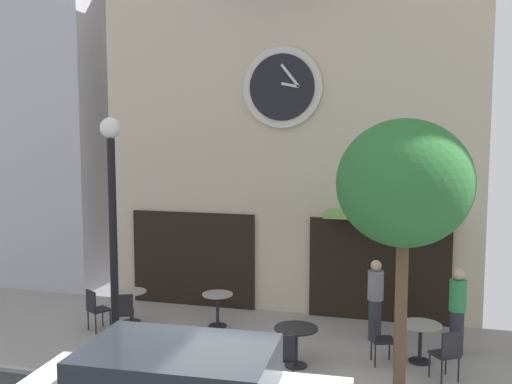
# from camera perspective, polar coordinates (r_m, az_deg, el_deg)

# --- Properties ---
(clock_building) EXTENTS (8.93, 4.29, 10.06)m
(clock_building) POSITION_cam_1_polar(r_m,az_deg,el_deg) (14.72, 3.95, 9.64)
(clock_building) COLOR beige
(clock_building) RESTS_ON ground_plane
(neighbor_building_left) EXTENTS (6.81, 4.21, 11.96)m
(neighbor_building_left) POSITION_cam_1_polar(r_m,az_deg,el_deg) (19.11, -22.60, 10.72)
(neighbor_building_left) COLOR #B2B2BC
(neighbor_building_left) RESTS_ON ground_plane
(street_lamp) EXTENTS (0.36, 0.36, 4.50)m
(street_lamp) POSITION_cam_1_polar(r_m,az_deg,el_deg) (10.44, -13.97, -5.03)
(street_lamp) COLOR black
(street_lamp) RESTS_ON ground_plane
(street_tree) EXTENTS (2.15, 1.94, 4.46)m
(street_tree) POSITION_cam_1_polar(r_m,az_deg,el_deg) (9.38, 14.50, 0.69)
(street_tree) COLOR brown
(street_tree) RESTS_ON ground_plane
(cafe_table_rightmost) EXTENTS (0.68, 0.68, 0.72)m
(cafe_table_rightmost) POSITION_cam_1_polar(r_m,az_deg,el_deg) (13.33, -12.29, -10.49)
(cafe_table_rightmost) COLOR black
(cafe_table_rightmost) RESTS_ON ground_plane
(cafe_table_center) EXTENTS (0.67, 0.67, 0.74)m
(cafe_table_center) POSITION_cam_1_polar(r_m,az_deg,el_deg) (12.80, -3.84, -11.02)
(cafe_table_center) COLOR black
(cafe_table_center) RESTS_ON ground_plane
(cafe_table_leftmost) EXTENTS (0.80, 0.80, 0.73)m
(cafe_table_leftmost) POSITION_cam_1_polar(r_m,az_deg,el_deg) (10.75, 3.99, -14.18)
(cafe_table_leftmost) COLOR black
(cafe_table_leftmost) RESTS_ON ground_plane
(cafe_table_near_door) EXTENTS (0.76, 0.76, 0.73)m
(cafe_table_near_door) POSITION_cam_1_polar(r_m,az_deg,el_deg) (11.32, 16.00, -13.41)
(cafe_table_near_door) COLOR black
(cafe_table_near_door) RESTS_ON ground_plane
(cafe_chair_right_end) EXTENTS (0.56, 0.56, 0.90)m
(cafe_chair_right_end) POSITION_cam_1_polar(r_m,az_deg,el_deg) (10.64, 18.47, -14.79)
(cafe_chair_right_end) COLOR black
(cafe_chair_right_end) RESTS_ON ground_plane
(cafe_chair_mid_row) EXTENTS (0.55, 0.55, 0.90)m
(cafe_chair_mid_row) POSITION_cam_1_polar(r_m,az_deg,el_deg) (12.96, -15.66, -10.92)
(cafe_chair_mid_row) COLOR black
(cafe_chair_mid_row) RESTS_ON ground_plane
(cafe_chair_curbside) EXTENTS (0.47, 0.47, 0.90)m
(cafe_chair_curbside) POSITION_cam_1_polar(r_m,az_deg,el_deg) (10.02, 2.71, -15.81)
(cafe_chair_curbside) COLOR black
(cafe_chair_curbside) RESTS_ON ground_plane
(cafe_chair_facing_street) EXTENTS (0.49, 0.49, 0.90)m
(cafe_chair_facing_street) POSITION_cam_1_polar(r_m,az_deg,el_deg) (11.06, 12.04, -13.79)
(cafe_chair_facing_street) COLOR black
(cafe_chair_facing_street) RESTS_ON ground_plane
(cafe_chair_by_entrance) EXTENTS (0.53, 0.53, 0.90)m
(cafe_chair_by_entrance) POSITION_cam_1_polar(r_m,az_deg,el_deg) (12.56, -12.96, -11.39)
(cafe_chair_by_entrance) COLOR black
(cafe_chair_by_entrance) RESTS_ON ground_plane
(pedestrian_grey) EXTENTS (0.34, 0.34, 1.67)m
(pedestrian_grey) POSITION_cam_1_polar(r_m,az_deg,el_deg) (12.12, 11.76, -10.36)
(pedestrian_grey) COLOR #2D2D38
(pedestrian_grey) RESTS_ON ground_plane
(pedestrian_green) EXTENTS (0.43, 0.43, 1.67)m
(pedestrian_green) POSITION_cam_1_polar(r_m,az_deg,el_deg) (11.82, 19.35, -11.00)
(pedestrian_green) COLOR #2D2D38
(pedestrian_green) RESTS_ON ground_plane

